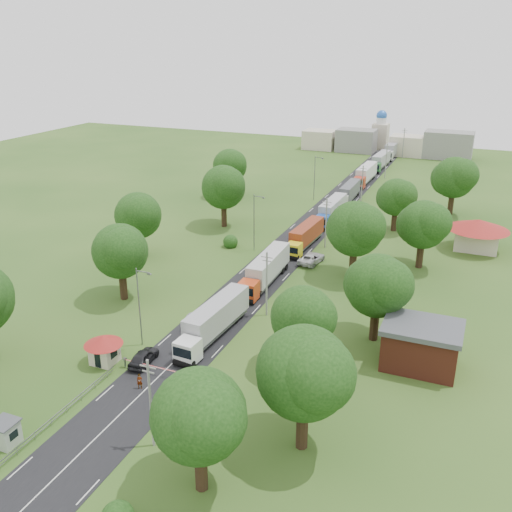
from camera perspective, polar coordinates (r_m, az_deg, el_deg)
The scene contains 47 objects.
ground at distance 84.24m, azimuth -0.68°, elevation -3.26°, with size 260.00×260.00×0.00m, color #2B4F1A.
road at distance 101.55m, azimuth 3.76°, elevation 1.09°, with size 8.00×200.00×0.04m, color black.
boom_barrier at distance 65.00m, azimuth -10.68°, elevation -10.77°, with size 9.22×0.35×1.18m.
guard_booth at distance 67.40m, azimuth -14.98°, elevation -8.66°, with size 4.40×4.40×3.45m.
kiosk at distance 58.77m, azimuth -23.78°, elevation -15.89°, with size 2.30×2.30×2.41m.
guard_rail at distance 61.01m, azimuth -18.84°, elevation -15.04°, with size 0.10×17.00×1.70m, color slate, non-canonical shape.
info_sign at distance 112.96m, azimuth 8.79°, elevation 4.59°, with size 0.12×3.10×4.10m.
pole_0 at distance 52.78m, azimuth -10.50°, elevation -14.18°, with size 1.60×0.24×9.00m.
pole_1 at distance 74.51m, azimuth 1.08°, elevation -2.72°, with size 1.60×0.24×9.00m.
pole_2 at distance 99.43m, azimuth 7.01°, elevation 3.38°, with size 1.60×0.24×9.00m.
pole_3 at distance 125.65m, azimuth 10.55°, elevation 6.97°, with size 1.60×0.24×9.00m.
pole_4 at distance 152.51m, azimuth 12.89°, elevation 9.30°, with size 1.60×0.24×9.00m.
pole_5 at distance 179.71m, azimuth 14.54°, elevation 10.92°, with size 1.60×0.24×9.00m.
lamp_0 at distance 68.38m, azimuth -11.51°, elevation -4.68°, with size 2.03×0.22×10.00m.
lamp_1 at distance 97.10m, azimuth -0.12°, elevation 3.64°, with size 2.03×0.22×10.00m.
lamp_2 at distance 128.96m, azimuth 5.94°, elevation 7.98°, with size 2.03×0.22×10.00m.
tree_0 at distance 46.53m, azimuth -5.66°, elevation -15.47°, with size 8.80×8.80×11.07m.
tree_1 at distance 50.33m, azimuth 4.87°, elevation -11.43°, with size 9.60×9.60×12.05m.
tree_2 at distance 61.90m, azimuth 4.73°, elevation -6.10°, with size 8.00×8.00×10.10m.
tree_3 at distance 69.21m, azimuth 12.07°, elevation -2.87°, with size 8.80×8.80×11.07m.
tree_4 at distance 86.76m, azimuth 9.89°, elevation 2.73°, with size 9.60×9.60×12.05m.
tree_5 at distance 93.17m, azimuth 16.40°, elevation 3.06°, with size 8.80×8.80×11.07m.
tree_6 at distance 110.36m, azimuth 13.86°, elevation 5.76°, with size 8.00×8.00×10.10m.
tree_7 at distance 123.74m, azimuth 19.21°, elevation 7.44°, with size 9.60×9.60×12.05m.
tree_10 at distance 80.55m, azimuth -13.38°, elevation 0.52°, with size 8.80×8.80×11.07m.
tree_11 at distance 95.98m, azimuth -11.67°, elevation 4.03°, with size 8.80×8.80×11.07m.
tree_12 at distance 109.60m, azimuth -3.24°, elevation 6.92°, with size 9.60×9.60×12.05m.
tree_13 at distance 130.65m, azimuth -2.62°, elevation 9.00°, with size 8.80×8.80×11.07m.
house_brick at distance 66.89m, azimuth 16.17°, elevation -8.56°, with size 8.60×6.60×5.20m.
house_cream at distance 105.18m, azimuth 21.32°, elevation 2.45°, with size 10.08×10.08×5.80m.
distant_town at distance 185.50m, azimuth 13.26°, elevation 10.96°, with size 52.00×8.00×8.00m.
church at distance 193.76m, azimuth 12.34°, elevation 12.03°, with size 5.00×5.00×12.30m.
truck_0 at distance 70.48m, azimuth -4.29°, elevation -6.46°, with size 3.37×15.32×4.23m.
truck_1 at distance 85.00m, azimuth 1.00°, elevation -1.37°, with size 2.92×15.36×4.25m.
truck_2 at distance 100.24m, azimuth 4.93°, elevation 2.02°, with size 2.99×13.96×3.86m.
truck_3 at distance 115.39m, azimuth 7.56°, elevation 4.57°, with size 2.75×14.71×4.07m.
truck_4 at distance 129.89m, azimuth 9.27°, elevation 6.30°, with size 2.39×13.65×3.79m.
truck_5 at distance 146.97m, azimuth 10.89°, elevation 8.03°, with size 2.85×15.24×4.22m.
truck_6 at distance 164.23m, azimuth 12.34°, elevation 9.28°, with size 3.04×14.85×4.11m.
truck_7 at distance 181.04m, azimuth 13.48°, elevation 10.31°, with size 3.01×15.65×4.33m.
car_lane_front at distance 66.89m, azimuth -11.18°, elevation -9.89°, with size 1.93×4.81×1.64m, color black.
car_lane_mid at distance 74.22m, azimuth -6.10°, elevation -6.31°, with size 1.61×4.61×1.52m, color #979B9F.
car_lane_rear at distance 77.90m, azimuth -3.64°, elevation -4.87°, with size 1.96×4.82×1.40m, color black.
car_verge_near at distance 93.55m, azimuth 5.58°, elevation -0.24°, with size 2.75×5.96×1.66m, color silver.
car_verge_far at distance 109.21m, azimuth 9.62°, elevation 2.73°, with size 1.87×4.64×1.58m, color slate.
pedestrian_near at distance 62.69m, azimuth -11.55°, elevation -12.20°, with size 0.62×0.41×1.70m, color gray.
pedestrian_booth at distance 68.27m, azimuth -13.57°, elevation -9.43°, with size 0.78×0.61×1.61m, color gray.
Camera 1 is at (30.27, -70.39, 35.00)m, focal length 40.00 mm.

